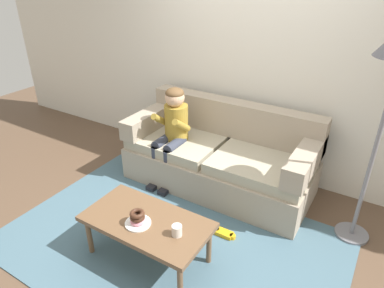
# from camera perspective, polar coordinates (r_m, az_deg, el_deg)

# --- Properties ---
(ground) EXTENTS (10.00, 10.00, 0.00)m
(ground) POSITION_cam_1_polar(r_m,az_deg,el_deg) (3.43, -1.15, -13.53)
(ground) COLOR brown
(wall_back) EXTENTS (8.00, 0.10, 2.80)m
(wall_back) POSITION_cam_1_polar(r_m,az_deg,el_deg) (3.92, 10.10, 14.66)
(wall_back) COLOR silver
(wall_back) RESTS_ON ground
(area_rug) EXTENTS (2.98, 1.97, 0.01)m
(area_rug) POSITION_cam_1_polar(r_m,az_deg,el_deg) (3.27, -3.60, -15.89)
(area_rug) COLOR #476675
(area_rug) RESTS_ON ground
(couch) EXTENTS (2.04, 0.90, 0.91)m
(couch) POSITION_cam_1_polar(r_m,az_deg,el_deg) (3.86, 4.69, -2.29)
(couch) COLOR tan
(couch) RESTS_ON ground
(coffee_table) EXTENTS (1.05, 0.56, 0.41)m
(coffee_table) POSITION_cam_1_polar(r_m,az_deg,el_deg) (2.92, -7.49, -12.97)
(coffee_table) COLOR brown
(coffee_table) RESTS_ON ground
(person_child) EXTENTS (0.34, 0.58, 1.10)m
(person_child) POSITION_cam_1_polar(r_m,az_deg,el_deg) (3.78, -3.26, 2.79)
(person_child) COLOR olive
(person_child) RESTS_ON ground
(plate) EXTENTS (0.21, 0.21, 0.01)m
(plate) POSITION_cam_1_polar(r_m,az_deg,el_deg) (2.85, -8.92, -12.82)
(plate) COLOR white
(plate) RESTS_ON coffee_table
(donut) EXTENTS (0.13, 0.13, 0.04)m
(donut) POSITION_cam_1_polar(r_m,az_deg,el_deg) (2.84, -8.96, -12.43)
(donut) COLOR pink
(donut) RESTS_ON plate
(donut_second) EXTENTS (0.14, 0.14, 0.04)m
(donut_second) POSITION_cam_1_polar(r_m,az_deg,el_deg) (2.82, -9.01, -11.87)
(donut_second) COLOR #422619
(donut_second) RESTS_ON donut
(donut_third) EXTENTS (0.17, 0.17, 0.04)m
(donut_third) POSITION_cam_1_polar(r_m,az_deg,el_deg) (2.79, -9.06, -11.30)
(donut_third) COLOR #422619
(donut_third) RESTS_ON donut_second
(mug) EXTENTS (0.08, 0.08, 0.09)m
(mug) POSITION_cam_1_polar(r_m,az_deg,el_deg) (2.70, -2.51, -14.10)
(mug) COLOR silver
(mug) RESTS_ON coffee_table
(toy_controller) EXTENTS (0.23, 0.09, 0.05)m
(toy_controller) POSITION_cam_1_polar(r_m,az_deg,el_deg) (3.33, 5.37, -14.58)
(toy_controller) COLOR gold
(toy_controller) RESTS_ON ground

